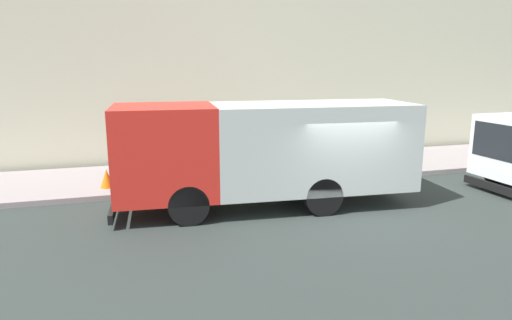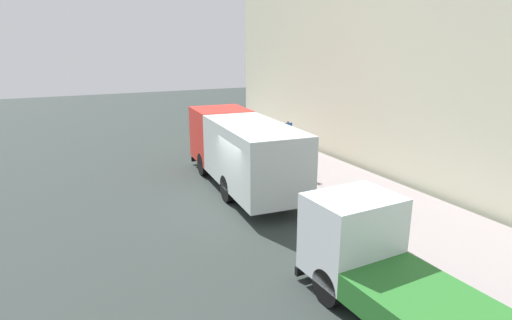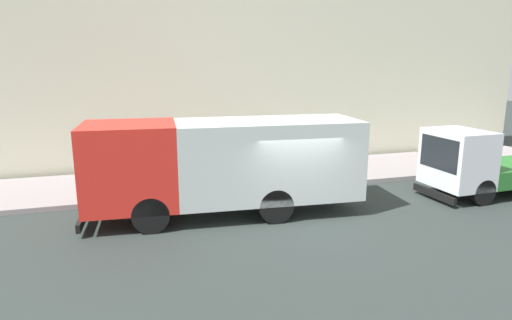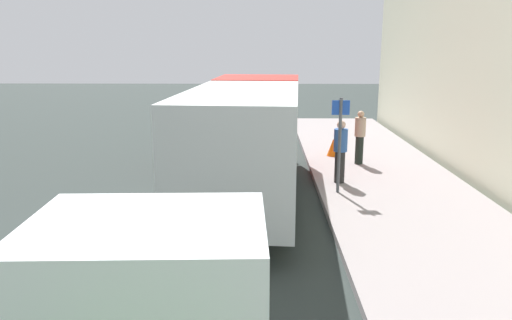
{
  "view_description": "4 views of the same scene",
  "coord_description": "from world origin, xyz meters",
  "px_view_note": "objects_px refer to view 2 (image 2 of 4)",
  "views": [
    {
      "loc": [
        -10.61,
        5.64,
        4.03
      ],
      "look_at": [
        1.37,
        2.17,
        1.33
      ],
      "focal_mm": 31.77,
      "sensor_mm": 36.0,
      "label": 1
    },
    {
      "loc": [
        -5.52,
        -13.25,
        5.8
      ],
      "look_at": [
        1.44,
        1.06,
        1.38
      ],
      "focal_mm": 29.28,
      "sensor_mm": 36.0,
      "label": 2
    },
    {
      "loc": [
        -11.54,
        4.73,
        4.65
      ],
      "look_at": [
        0.72,
        1.09,
        1.78
      ],
      "focal_mm": 30.85,
      "sensor_mm": 36.0,
      "label": 3
    },
    {
      "loc": [
        1.56,
        -10.02,
        3.87
      ],
      "look_at": [
        1.4,
        -0.22,
        1.55
      ],
      "focal_mm": 34.31,
      "sensor_mm": 36.0,
      "label": 4
    }
  ],
  "objects_px": {
    "pedestrian_walking": "(281,151)",
    "pedestrian_standing": "(276,139)",
    "large_utility_truck": "(241,148)",
    "small_flatbed_truck": "(382,266)",
    "traffic_cone_orange": "(255,147)",
    "street_sign_post": "(288,144)"
  },
  "relations": [
    {
      "from": "small_flatbed_truck",
      "to": "pedestrian_standing",
      "type": "bearing_deg",
      "value": 69.62
    },
    {
      "from": "pedestrian_standing",
      "to": "street_sign_post",
      "type": "relative_size",
      "value": 0.7
    },
    {
      "from": "large_utility_truck",
      "to": "small_flatbed_truck",
      "type": "relative_size",
      "value": 1.63
    },
    {
      "from": "large_utility_truck",
      "to": "small_flatbed_truck",
      "type": "distance_m",
      "value": 9.06
    },
    {
      "from": "pedestrian_walking",
      "to": "pedestrian_standing",
      "type": "relative_size",
      "value": 1.02
    },
    {
      "from": "large_utility_truck",
      "to": "street_sign_post",
      "type": "bearing_deg",
      "value": 7.1
    },
    {
      "from": "street_sign_post",
      "to": "traffic_cone_orange",
      "type": "bearing_deg",
      "value": 83.86
    },
    {
      "from": "pedestrian_walking",
      "to": "traffic_cone_orange",
      "type": "height_order",
      "value": "pedestrian_walking"
    },
    {
      "from": "large_utility_truck",
      "to": "traffic_cone_orange",
      "type": "distance_m",
      "value": 5.29
    },
    {
      "from": "street_sign_post",
      "to": "large_utility_truck",
      "type": "bearing_deg",
      "value": -176.87
    },
    {
      "from": "small_flatbed_truck",
      "to": "street_sign_post",
      "type": "distance_m",
      "value": 9.6
    },
    {
      "from": "large_utility_truck",
      "to": "street_sign_post",
      "type": "relative_size",
      "value": 3.48
    },
    {
      "from": "pedestrian_walking",
      "to": "street_sign_post",
      "type": "height_order",
      "value": "street_sign_post"
    },
    {
      "from": "small_flatbed_truck",
      "to": "traffic_cone_orange",
      "type": "relative_size",
      "value": 8.82
    },
    {
      "from": "traffic_cone_orange",
      "to": "street_sign_post",
      "type": "relative_size",
      "value": 0.24
    },
    {
      "from": "large_utility_truck",
      "to": "pedestrian_standing",
      "type": "bearing_deg",
      "value": 47.39
    },
    {
      "from": "pedestrian_standing",
      "to": "large_utility_truck",
      "type": "bearing_deg",
      "value": -36.85
    },
    {
      "from": "small_flatbed_truck",
      "to": "pedestrian_walking",
      "type": "xyz_separation_m",
      "value": [
        3.06,
        10.06,
        -0.02
      ]
    },
    {
      "from": "traffic_cone_orange",
      "to": "pedestrian_walking",
      "type": "bearing_deg",
      "value": -94.83
    },
    {
      "from": "large_utility_truck",
      "to": "pedestrian_standing",
      "type": "xyz_separation_m",
      "value": [
        3.4,
        3.21,
        -0.62
      ]
    },
    {
      "from": "pedestrian_walking",
      "to": "street_sign_post",
      "type": "xyz_separation_m",
      "value": [
        -0.18,
        -0.92,
        0.53
      ]
    },
    {
      "from": "pedestrian_standing",
      "to": "traffic_cone_orange",
      "type": "height_order",
      "value": "pedestrian_standing"
    }
  ]
}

